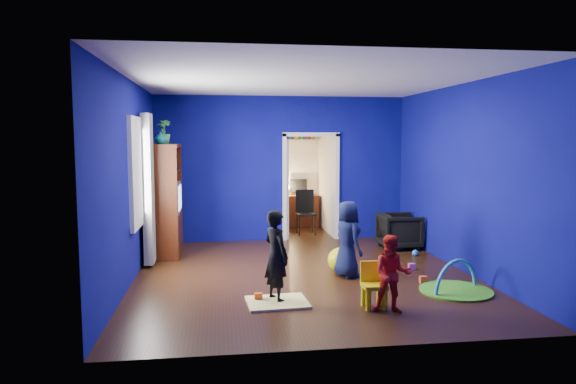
{
  "coord_description": "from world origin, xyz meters",
  "views": [
    {
      "loc": [
        -1.24,
        -7.48,
        2.04
      ],
      "look_at": [
        -0.18,
        0.4,
        1.22
      ],
      "focal_mm": 32.0,
      "sensor_mm": 36.0,
      "label": 1
    }
  ],
  "objects": [
    {
      "name": "wall_front",
      "position": [
        0.0,
        -2.75,
        1.45
      ],
      "size": [
        5.0,
        0.02,
        2.9
      ],
      "primitive_type": "cube",
      "color": "#090969",
      "rests_on": "floor"
    },
    {
      "name": "alcove",
      "position": [
        0.6,
        3.62,
        1.25
      ],
      "size": [
        1.0,
        1.75,
        2.5
      ],
      "primitive_type": null,
      "color": "silver",
      "rests_on": "floor"
    },
    {
      "name": "doorway",
      "position": [
        0.6,
        2.75,
        1.05
      ],
      "size": [
        1.16,
        0.1,
        2.1
      ],
      "primitive_type": "cube",
      "color": "white",
      "rests_on": "floor"
    },
    {
      "name": "curtain",
      "position": [
        -2.37,
        0.9,
        1.25
      ],
      "size": [
        0.14,
        0.42,
        2.4
      ],
      "primitive_type": "cube",
      "color": "slate",
      "rests_on": "floor"
    },
    {
      "name": "toy_1",
      "position": [
        2.16,
        1.01,
        0.06
      ],
      "size": [
        0.11,
        0.11,
        0.11
      ],
      "primitive_type": "sphere",
      "color": "blue",
      "rests_on": "floor"
    },
    {
      "name": "play_mat",
      "position": [
        1.9,
        -1.11,
        0.01
      ],
      "size": [
        0.96,
        0.96,
        0.03
      ],
      "primitive_type": "cylinder",
      "color": "green",
      "rests_on": "floor"
    },
    {
      "name": "wall_back",
      "position": [
        0.0,
        2.75,
        1.45
      ],
      "size": [
        5.0,
        0.02,
        2.9
      ],
      "primitive_type": "cube",
      "color": "#090969",
      "rests_on": "floor"
    },
    {
      "name": "hopper_ball",
      "position": [
        0.58,
        0.09,
        0.19
      ],
      "size": [
        0.38,
        0.38,
        0.38
      ],
      "primitive_type": "sphere",
      "color": "yellow",
      "rests_on": "floor"
    },
    {
      "name": "tv_armoire",
      "position": [
        -2.21,
        1.69,
        0.98
      ],
      "size": [
        0.58,
        1.14,
        1.96
      ],
      "primitive_type": "cube",
      "color": "#42130B",
      "rests_on": "floor"
    },
    {
      "name": "ceiling",
      "position": [
        0.0,
        0.0,
        2.9
      ],
      "size": [
        5.0,
        5.5,
        0.01
      ],
      "primitive_type": "cube",
      "color": "white",
      "rests_on": "wall_back"
    },
    {
      "name": "potted_plant",
      "position": [
        -2.21,
        1.91,
        2.17
      ],
      "size": [
        0.27,
        0.27,
        0.43
      ],
      "primitive_type": "imported",
      "rotation": [
        0.0,
        0.0,
        -0.14
      ],
      "color": "green",
      "rests_on": "tv_armoire"
    },
    {
      "name": "desk_lamp",
      "position": [
        0.32,
        4.32,
        0.93
      ],
      "size": [
        0.14,
        0.14,
        0.14
      ],
      "primitive_type": "sphere",
      "color": "#FFD88C",
      "rests_on": "study_desk"
    },
    {
      "name": "toy_arch",
      "position": [
        1.9,
        -1.11,
        0.02
      ],
      "size": [
        0.79,
        0.43,
        0.86
      ],
      "primitive_type": "torus",
      "rotation": [
        1.57,
        0.0,
        0.46
      ],
      "color": "#3F8CD8",
      "rests_on": "floor"
    },
    {
      "name": "child_navy",
      "position": [
        0.63,
        -0.16,
        0.57
      ],
      "size": [
        0.51,
        0.64,
        1.14
      ],
      "primitive_type": "imported",
      "rotation": [
        0.0,
        0.0,
        1.88
      ],
      "color": "#0F183A",
      "rests_on": "floor"
    },
    {
      "name": "toy_0",
      "position": [
        1.62,
        -0.66,
        0.05
      ],
      "size": [
        0.1,
        0.08,
        0.1
      ],
      "primitive_type": "cube",
      "color": "#E63F26",
      "rests_on": "floor"
    },
    {
      "name": "wall_left",
      "position": [
        -2.5,
        0.0,
        1.45
      ],
      "size": [
        0.02,
        5.5,
        2.9
      ],
      "primitive_type": "cube",
      "color": "#090969",
      "rests_on": "floor"
    },
    {
      "name": "study_desk",
      "position": [
        0.6,
        4.26,
        0.38
      ],
      "size": [
        0.88,
        0.44,
        0.75
      ],
      "primitive_type": "cube",
      "color": "#3D140A",
      "rests_on": "floor"
    },
    {
      "name": "armchair",
      "position": [
        2.1,
        1.65,
        0.33
      ],
      "size": [
        0.73,
        0.71,
        0.66
      ],
      "primitive_type": "imported",
      "rotation": [
        0.0,
        0.0,
        1.57
      ],
      "color": "black",
      "rests_on": "floor"
    },
    {
      "name": "crt_tv",
      "position": [
        -2.17,
        1.69,
        1.02
      ],
      "size": [
        0.46,
        0.7,
        0.54
      ],
      "primitive_type": "cube",
      "color": "silver",
      "rests_on": "tv_armoire"
    },
    {
      "name": "toddler_red",
      "position": [
        0.76,
        -1.79,
        0.46
      ],
      "size": [
        0.52,
        0.45,
        0.93
      ],
      "primitive_type": "imported",
      "rotation": [
        0.0,
        0.0,
        -0.26
      ],
      "color": "red",
      "rests_on": "floor"
    },
    {
      "name": "toy_3",
      "position": [
        0.63,
        0.51,
        0.06
      ],
      "size": [
        0.11,
        0.11,
        0.11
      ],
      "primitive_type": "sphere",
      "color": "green",
      "rests_on": "floor"
    },
    {
      "name": "window_left",
      "position": [
        -2.48,
        0.35,
        1.55
      ],
      "size": [
        0.03,
        0.95,
        1.55
      ],
      "primitive_type": "cube",
      "color": "white",
      "rests_on": "wall_left"
    },
    {
      "name": "toy_2",
      "position": [
        -0.77,
        -1.15,
        0.05
      ],
      "size": [
        0.1,
        0.08,
        0.1
      ],
      "primitive_type": "cube",
      "color": "#F75C0D",
      "rests_on": "floor"
    },
    {
      "name": "yellow_blanket",
      "position": [
        -0.55,
        -1.28,
        0.01
      ],
      "size": [
        0.79,
        0.65,
        0.03
      ],
      "primitive_type": "cube",
      "rotation": [
        0.0,
        0.0,
        0.07
      ],
      "color": "#F2E07A",
      "rests_on": "floor"
    },
    {
      "name": "kid_chair",
      "position": [
        0.61,
        -1.59,
        0.25
      ],
      "size": [
        0.29,
        0.29,
        0.5
      ],
      "primitive_type": "cube",
      "rotation": [
        0.0,
        0.0,
        -0.02
      ],
      "color": "yellow",
      "rests_on": "floor"
    },
    {
      "name": "book_shelf",
      "position": [
        0.6,
        4.37,
        2.02
      ],
      "size": [
        0.88,
        0.24,
        0.04
      ],
      "primitive_type": "cube",
      "color": "white",
      "rests_on": "study_desk"
    },
    {
      "name": "vase",
      "position": [
        -2.21,
        1.39,
        2.07
      ],
      "size": [
        0.24,
        0.24,
        0.21
      ],
      "primitive_type": "imported",
      "rotation": [
        0.0,
        0.0,
        0.21
      ],
      "color": "#0C5E65",
      "rests_on": "tv_armoire"
    },
    {
      "name": "floor",
      "position": [
        0.0,
        0.0,
        0.0
      ],
      "size": [
        5.0,
        5.5,
        0.01
      ],
      "primitive_type": "cube",
      "color": "black",
      "rests_on": "ground"
    },
    {
      "name": "wall_right",
      "position": [
        2.5,
        0.0,
        1.45
      ],
      "size": [
        0.02,
        5.5,
        2.9
      ],
      "primitive_type": "cube",
      "color": "#090969",
      "rests_on": "floor"
    },
    {
      "name": "folding_chair",
      "position": [
        0.6,
        3.3,
        0.46
      ],
      "size": [
        0.4,
        0.4,
        0.92
      ],
      "primitive_type": "cube",
      "color": "black",
      "rests_on": "floor"
    },
    {
      "name": "child_black",
      "position": [
        -0.55,
        -1.18,
        0.58
      ],
      "size": [
        0.44,
        0.51,
        1.17
      ],
      "primitive_type": "imported",
      "rotation": [
        0.0,
        0.0,
        2.04
      ],
      "color": "black",
      "rests_on": "floor"
    },
    {
      "name": "toy_4",
      "position": [
        1.74,
        0.09,
        0.05
      ],
      "size": [
        0.1,
        0.08,
        0.1
      ],
      "primitive_type": "cube",
      "color": "#C84BB7",
      "rests_on": "floor"
    },
    {
      "name": "desk_monitor",
      "position": [
        0.6,
        4.38,
        0.95
      ],
      "size": [
        0.4,
        0.05,
        0.32
      ],
      "primitive_type": "cube",
      "color": "black",
      "rests_on": "study_desk"
    }
  ]
}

